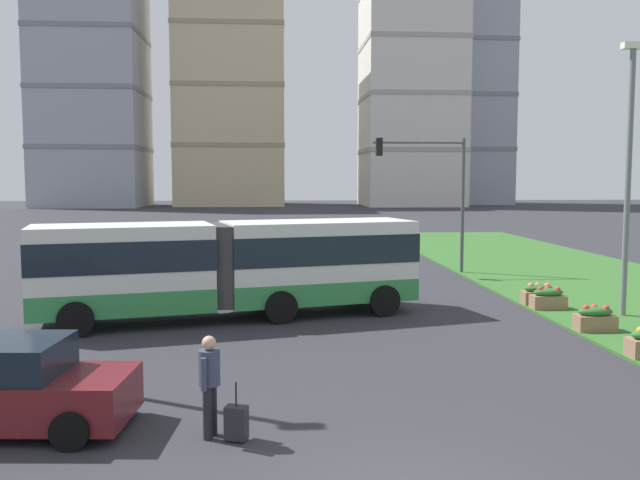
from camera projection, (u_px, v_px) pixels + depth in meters
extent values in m
cube|color=silver|center=(318.00, 260.00, 21.94)|extent=(6.44, 3.93, 2.55)
cube|color=#338C47|center=(318.00, 288.00, 22.02)|extent=(6.46, 3.96, 0.70)
cube|color=#19232D|center=(318.00, 247.00, 21.90)|extent=(6.49, 3.98, 0.90)
cube|color=silver|center=(123.00, 268.00, 20.05)|extent=(5.64, 3.64, 2.55)
cube|color=#338C47|center=(123.00, 299.00, 20.13)|extent=(5.66, 3.67, 0.70)
cube|color=#19232D|center=(122.00, 254.00, 20.01)|extent=(5.69, 3.69, 0.90)
cylinder|color=#383838|center=(226.00, 264.00, 20.98)|extent=(2.40, 2.40, 2.45)
cylinder|color=black|center=(355.00, 289.00, 23.80)|extent=(1.04, 0.52, 1.00)
cylinder|color=black|center=(384.00, 301.00, 21.44)|extent=(1.04, 0.52, 1.00)
cylinder|color=black|center=(261.00, 294.00, 22.72)|extent=(1.04, 0.52, 1.00)
cylinder|color=black|center=(281.00, 307.00, 20.36)|extent=(1.04, 0.52, 1.00)
cylinder|color=black|center=(79.00, 304.00, 20.96)|extent=(1.04, 0.51, 1.00)
cylinder|color=black|center=(76.00, 319.00, 18.58)|extent=(1.04, 0.51, 1.00)
sphere|color=#F9EFC6|center=(391.00, 280.00, 23.83)|extent=(0.24, 0.24, 0.24)
sphere|color=#F9EFC6|center=(414.00, 288.00, 22.13)|extent=(0.24, 0.24, 0.24)
cube|color=slate|center=(179.00, 263.00, 30.28)|extent=(4.52, 2.12, 0.80)
cube|color=black|center=(175.00, 248.00, 30.22)|extent=(2.49, 1.85, 0.60)
cylinder|color=black|center=(216.00, 267.00, 31.20)|extent=(0.65, 0.27, 0.64)
cylinder|color=black|center=(209.00, 272.00, 29.41)|extent=(0.65, 0.27, 0.64)
cylinder|color=black|center=(151.00, 267.00, 31.21)|extent=(0.65, 0.27, 0.64)
cylinder|color=black|center=(140.00, 272.00, 29.42)|extent=(0.65, 0.27, 0.64)
cube|color=maroon|center=(3.00, 397.00, 11.73)|extent=(4.53, 2.14, 0.80)
cylinder|color=black|center=(106.00, 395.00, 12.64)|extent=(0.66, 0.27, 0.64)
cylinder|color=black|center=(70.00, 431.00, 10.85)|extent=(0.66, 0.27, 0.64)
cylinder|color=black|center=(208.00, 413.00, 11.29)|extent=(0.16, 0.16, 0.90)
cylinder|color=black|center=(212.00, 409.00, 11.48)|extent=(0.16, 0.16, 0.90)
cylinder|color=#383D51|center=(209.00, 368.00, 11.32)|extent=(0.36, 0.36, 0.60)
sphere|color=tan|center=(209.00, 343.00, 11.28)|extent=(0.24, 0.24, 0.24)
cylinder|color=#383D51|center=(204.00, 374.00, 11.09)|extent=(0.10, 0.10, 0.55)
cylinder|color=#383D51|center=(215.00, 367.00, 11.56)|extent=(0.10, 0.10, 0.55)
cube|color=#232328|center=(236.00, 423.00, 11.23)|extent=(0.42, 0.34, 0.56)
cylinder|color=black|center=(236.00, 394.00, 11.19)|extent=(0.03, 0.03, 0.40)
cube|color=#937051|center=(595.00, 323.00, 19.10)|extent=(1.10, 0.56, 0.44)
ellipsoid|color=#2D6B28|center=(595.00, 312.00, 19.07)|extent=(0.99, 0.50, 0.28)
sphere|color=red|center=(586.00, 308.00, 19.04)|extent=(0.20, 0.20, 0.20)
sphere|color=red|center=(594.00, 308.00, 19.14)|extent=(0.20, 0.20, 0.20)
sphere|color=red|center=(606.00, 308.00, 19.02)|extent=(0.20, 0.20, 0.20)
cube|color=#937051|center=(538.00, 298.00, 23.15)|extent=(1.10, 0.56, 0.44)
ellipsoid|color=#2D6B28|center=(539.00, 288.00, 23.13)|extent=(0.99, 0.50, 0.28)
sphere|color=#EF7566|center=(531.00, 286.00, 23.10)|extent=(0.20, 0.20, 0.20)
sphere|color=#EF7566|center=(538.00, 285.00, 23.20)|extent=(0.20, 0.20, 0.20)
sphere|color=#EF7566|center=(547.00, 286.00, 23.08)|extent=(0.20, 0.20, 0.20)
cube|color=#937051|center=(548.00, 302.00, 22.34)|extent=(1.10, 0.56, 0.44)
ellipsoid|color=#2D6B28|center=(548.00, 292.00, 22.31)|extent=(0.99, 0.50, 0.28)
sphere|color=red|center=(540.00, 289.00, 22.28)|extent=(0.20, 0.20, 0.20)
sphere|color=red|center=(547.00, 289.00, 22.38)|extent=(0.20, 0.20, 0.20)
sphere|color=red|center=(557.00, 290.00, 22.26)|extent=(0.20, 0.20, 0.20)
cylinder|color=#474C51|center=(463.00, 207.00, 30.87)|extent=(0.16, 0.16, 6.19)
cylinder|color=#474C51|center=(418.00, 143.00, 30.46)|extent=(4.17, 0.10, 0.10)
cube|color=black|center=(379.00, 147.00, 30.35)|extent=(0.28, 0.28, 0.80)
sphere|color=red|center=(379.00, 141.00, 30.33)|extent=(0.16, 0.16, 0.16)
sphere|color=yellow|center=(379.00, 147.00, 30.35)|extent=(0.16, 0.16, 0.16)
sphere|color=green|center=(379.00, 153.00, 30.38)|extent=(0.16, 0.16, 0.16)
cylinder|color=slate|center=(628.00, 186.00, 20.90)|extent=(0.18, 0.18, 8.28)
cube|color=white|center=(634.00, 46.00, 20.52)|extent=(0.70, 0.28, 0.20)
cube|color=#9EA3AD|center=(91.00, 66.00, 105.85)|extent=(15.87, 15.88, 43.91)
cube|color=gray|center=(93.00, 149.00, 107.00)|extent=(16.07, 16.08, 0.70)
cube|color=gray|center=(92.00, 92.00, 106.21)|extent=(16.07, 16.08, 0.70)
cube|color=gray|center=(90.00, 35.00, 105.42)|extent=(16.07, 16.08, 0.70)
cube|color=beige|center=(231.00, 93.00, 112.61)|extent=(17.37, 18.04, 37.26)
cube|color=#9C8D6E|center=(232.00, 147.00, 113.41)|extent=(17.57, 18.24, 0.70)
cube|color=#9C8D6E|center=(231.00, 91.00, 112.58)|extent=(17.57, 18.24, 0.70)
cube|color=#9C8D6E|center=(230.00, 34.00, 111.74)|extent=(17.57, 18.24, 0.70)
cube|color=silver|center=(411.00, 73.00, 109.65)|extent=(15.47, 15.41, 42.84)
cube|color=#A4A099|center=(410.00, 151.00, 110.78)|extent=(15.67, 15.61, 0.70)
cube|color=#A4A099|center=(411.00, 98.00, 110.01)|extent=(15.67, 15.61, 0.70)
cube|color=#A4A099|center=(412.00, 44.00, 109.24)|extent=(15.67, 15.61, 0.70)
cube|color=#9EA3AD|center=(452.00, 48.00, 117.44)|extent=(18.80, 14.00, 54.22)
cube|color=gray|center=(450.00, 150.00, 119.03)|extent=(19.00, 14.20, 0.70)
cube|color=gray|center=(451.00, 98.00, 118.22)|extent=(19.00, 14.20, 0.70)
cube|color=gray|center=(452.00, 46.00, 117.40)|extent=(19.00, 14.20, 0.70)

